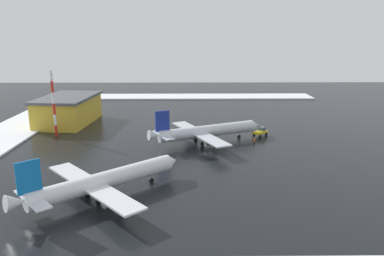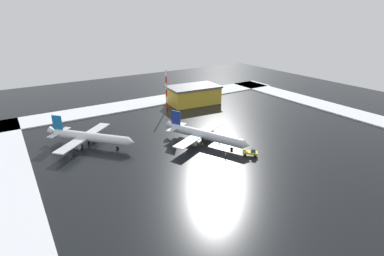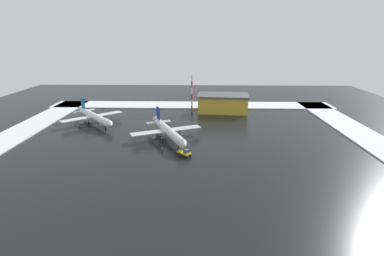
{
  "view_description": "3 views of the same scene",
  "coord_description": "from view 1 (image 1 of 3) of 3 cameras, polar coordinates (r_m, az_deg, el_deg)",
  "views": [
    {
      "loc": [
        102.12,
        1.78,
        28.0
      ],
      "look_at": [
        7.02,
        2.9,
        4.04
      ],
      "focal_mm": 35.0,
      "sensor_mm": 36.0,
      "label": 1
    },
    {
      "loc": [
        62.32,
        84.24,
        42.82
      ],
      "look_at": [
        8.19,
        -0.15,
        3.73
      ],
      "focal_mm": 28.0,
      "sensor_mm": 36.0,
      "label": 2
    },
    {
      "loc": [
        -3.88,
        110.96,
        37.02
      ],
      "look_at": [
        -1.48,
        7.42,
        4.83
      ],
      "focal_mm": 28.0,
      "sensor_mm": 36.0,
      "label": 3
    }
  ],
  "objects": [
    {
      "name": "pushback_tug",
      "position": [
        107.13,
        10.44,
        -0.54
      ],
      "size": [
        4.83,
        4.79,
        2.5
      ],
      "rotation": [
        0.0,
        0.0,
        2.37
      ],
      "color": "gold",
      "rests_on": "ground_plane"
    },
    {
      "name": "airplane_foreground_jet",
      "position": [
        67.34,
        -13.53,
        -7.87
      ],
      "size": [
        24.96,
        26.62,
        9.73
      ],
      "rotation": [
        0.0,
        0.0,
        2.29
      ],
      "color": "silver",
      "rests_on": "ground_plane"
    },
    {
      "name": "snow_bank_far",
      "position": [
        117.81,
        -26.73,
        -1.03
      ],
      "size": [
        152.0,
        16.0,
        0.48
      ],
      "primitive_type": "cube",
      "color": "white",
      "rests_on": "ground_plane"
    },
    {
      "name": "ground_crew_by_nose_gear",
      "position": [
        96.66,
        3.37,
        -2.12
      ],
      "size": [
        0.36,
        0.36,
        1.71
      ],
      "rotation": [
        0.0,
        0.0,
        4.19
      ],
      "color": "black",
      "rests_on": "ground_plane"
    },
    {
      "name": "traffic_cone_mid_line",
      "position": [
        104.09,
        7.32,
        -1.42
      ],
      "size": [
        0.36,
        0.36,
        0.55
      ],
      "primitive_type": "cone",
      "color": "orange",
      "rests_on": "ground_plane"
    },
    {
      "name": "cargo_hangar",
      "position": [
        126.39,
        -18.33,
        2.68
      ],
      "size": [
        26.19,
        17.09,
        8.8
      ],
      "rotation": [
        0.0,
        0.0,
        -0.09
      ],
      "color": "gold",
      "rests_on": "ground_plane"
    },
    {
      "name": "antenna_mast",
      "position": [
        110.63,
        -20.33,
        3.53
      ],
      "size": [
        0.7,
        0.7,
        18.63
      ],
      "color": "red",
      "rests_on": "ground_plane"
    },
    {
      "name": "ground_crew_beside_wing",
      "position": [
        103.37,
        3.25,
        -1.04
      ],
      "size": [
        0.36,
        0.36,
        1.71
      ],
      "rotation": [
        0.0,
        0.0,
        4.02
      ],
      "color": "black",
      "rests_on": "ground_plane"
    },
    {
      "name": "snow_bank_left",
      "position": [
        171.39,
        -1.27,
        4.82
      ],
      "size": [
        14.0,
        116.0,
        0.48
      ],
      "primitive_type": "cube",
      "color": "white",
      "rests_on": "ground_plane"
    },
    {
      "name": "airplane_parked_portside",
      "position": [
        98.14,
        2.08,
        -0.5
      ],
      "size": [
        26.13,
        30.76,
        9.7
      ],
      "rotation": [
        0.0,
        0.0,
        2.0
      ],
      "color": "silver",
      "rests_on": "ground_plane"
    },
    {
      "name": "ground_crew_near_tug",
      "position": [
        99.3,
        9.47,
        -1.85
      ],
      "size": [
        0.36,
        0.36,
        1.71
      ],
      "rotation": [
        0.0,
        0.0,
        2.05
      ],
      "color": "black",
      "rests_on": "ground_plane"
    },
    {
      "name": "ground_plane",
      "position": [
        105.9,
        -1.62,
        -1.2
      ],
      "size": [
        240.0,
        240.0,
        0.0
      ],
      "primitive_type": "plane",
      "color": "black"
    },
    {
      "name": "traffic_cone_near_nose",
      "position": [
        105.33,
        3.42,
        -1.15
      ],
      "size": [
        0.36,
        0.36,
        0.55
      ],
      "primitive_type": "cone",
      "color": "orange",
      "rests_on": "ground_plane"
    }
  ]
}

